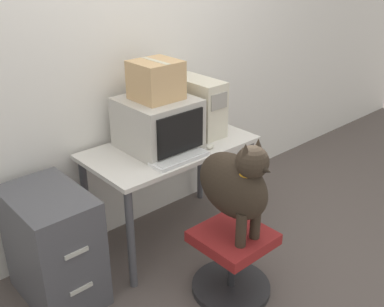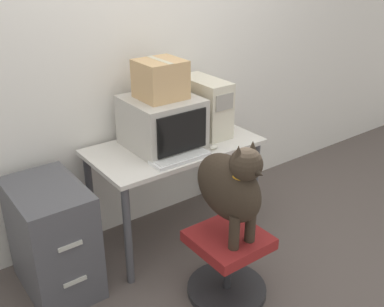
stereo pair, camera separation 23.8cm
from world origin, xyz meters
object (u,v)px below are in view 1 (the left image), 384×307
pc_tower (197,106)px  office_chair (232,260)px  keyboard (179,158)px  dog (236,184)px  filing_cabinet (54,246)px  cardboard_box (156,80)px  crt_monitor (158,123)px

pc_tower → office_chair: pc_tower is taller
pc_tower → keyboard: pc_tower is taller
dog → filing_cabinet: 1.15m
office_chair → cardboard_box: size_ratio=1.75×
keyboard → filing_cabinet: bearing=165.6°
office_chair → keyboard: bearing=90.8°
keyboard → cardboard_box: cardboard_box is taller
pc_tower → cardboard_box: bearing=-177.1°
crt_monitor → cardboard_box: 0.30m
office_chair → filing_cabinet: size_ratio=0.70×
office_chair → filing_cabinet: (-0.82, 0.69, 0.13)m
crt_monitor → office_chair: (-0.03, -0.74, -0.69)m
office_chair → dog: 0.54m
crt_monitor → cardboard_box: bearing=90.0°
keyboard → filing_cabinet: size_ratio=0.56×
crt_monitor → pc_tower: pc_tower is taller
pc_tower → office_chair: size_ratio=0.88×
pc_tower → cardboard_box: cardboard_box is taller
cardboard_box → office_chair: bearing=-92.1°
crt_monitor → pc_tower: bearing=3.5°
filing_cabinet → cardboard_box: (0.85, 0.05, 0.85)m
pc_tower → filing_cabinet: bearing=-176.6°
pc_tower → dog: bearing=-118.0°
crt_monitor → cardboard_box: size_ratio=1.68×
dog → filing_cabinet: bearing=139.8°
keyboard → office_chair: bearing=-89.2°
crt_monitor → cardboard_box: cardboard_box is taller
crt_monitor → keyboard: size_ratio=1.20×
office_chair → cardboard_box: 1.24m
pc_tower → dog: size_ratio=0.69×
crt_monitor → filing_cabinet: (-0.85, -0.05, -0.56)m
crt_monitor → office_chair: size_ratio=0.96×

